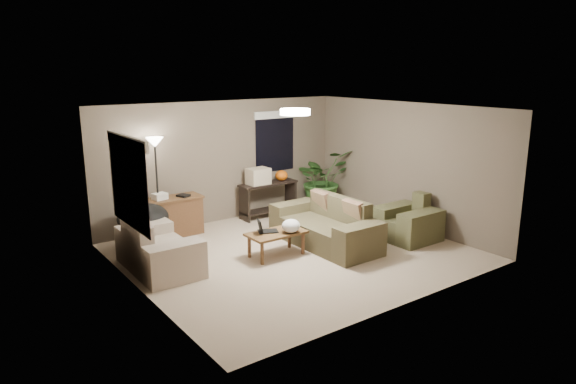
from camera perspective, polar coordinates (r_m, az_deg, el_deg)
room_shell at (r=8.67m, az=0.78°, el=1.03°), size 5.50×5.50×5.50m
main_sofa at (r=9.38m, az=4.26°, el=-4.07°), size 0.95×2.20×0.85m
throw_pillows at (r=9.44m, az=5.48°, el=-1.73°), size 0.27×1.36×0.47m
loveseat at (r=8.46m, az=-14.32°, el=-6.47°), size 0.90×1.60×0.85m
armchair at (r=9.89m, az=13.18°, el=-3.45°), size 0.95×1.00×0.85m
coffee_table at (r=8.78m, az=-1.31°, el=-4.87°), size 1.00×0.55×0.42m
laptop at (r=8.73m, az=-2.60°, el=-4.14°), size 0.43×0.34×0.24m
plastic_bag at (r=8.72m, az=0.33°, el=-3.78°), size 0.36×0.33×0.23m
desk at (r=10.06m, az=-12.61°, el=-2.66°), size 1.10×0.50×0.75m
desk_papers at (r=9.88m, az=-13.54°, el=-0.45°), size 0.72×0.31×0.12m
console_table at (r=11.06m, az=-2.21°, el=-0.53°), size 1.30×0.40×0.75m
pumpkin at (r=11.16m, az=-0.73°, el=1.84°), size 0.28×0.28×0.22m
cardboard_box at (r=10.82m, az=-3.33°, el=1.76°), size 0.46×0.35×0.34m
papasan_chair at (r=9.50m, az=-15.78°, el=-3.26°), size 1.20×1.20×0.80m
floor_lamp at (r=9.74m, az=-14.52°, el=4.08°), size 0.32×0.32×1.91m
ceiling_fixture at (r=8.49m, az=0.80°, el=8.89°), size 0.50×0.50×0.10m
houseplant at (r=11.72m, az=3.80°, el=0.72°), size 1.22×1.35×1.06m
cat_scratching_post at (r=10.42m, az=11.55°, el=-2.97°), size 0.32×0.32×0.50m
window_left at (r=7.58m, az=-17.41°, el=2.68°), size 0.05×1.56×1.33m
window_back at (r=11.32m, az=-1.46°, el=6.75°), size 1.06×0.05×1.33m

